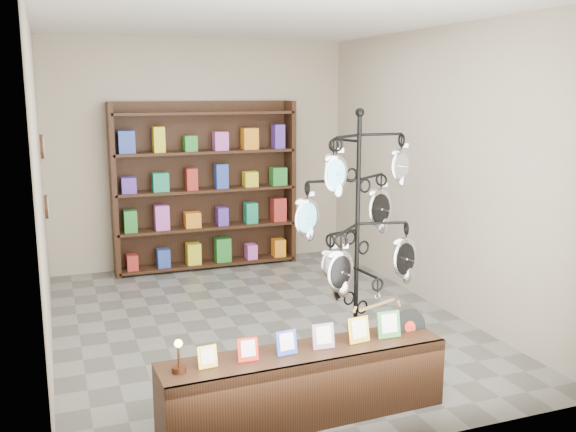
% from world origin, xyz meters
% --- Properties ---
extents(ground, '(5.00, 5.00, 0.00)m').
position_xyz_m(ground, '(0.00, 0.00, 0.00)').
color(ground, slate).
rests_on(ground, ground).
extents(room_envelope, '(5.00, 5.00, 5.00)m').
position_xyz_m(room_envelope, '(0.00, 0.00, 1.85)').
color(room_envelope, '#ADA08C').
rests_on(room_envelope, ground).
extents(display_tree, '(1.16, 1.14, 2.21)m').
position_xyz_m(display_tree, '(0.40, -1.36, 1.28)').
color(display_tree, black).
rests_on(display_tree, ground).
extents(front_shelf, '(2.12, 0.50, 0.74)m').
position_xyz_m(front_shelf, '(-0.29, -1.94, 0.26)').
color(front_shelf, black).
rests_on(front_shelf, ground).
extents(back_shelving, '(2.42, 0.36, 2.20)m').
position_xyz_m(back_shelving, '(0.00, 2.30, 1.03)').
color(back_shelving, black).
rests_on(back_shelving, ground).
extents(wall_clocks, '(0.03, 0.24, 0.84)m').
position_xyz_m(wall_clocks, '(-1.97, 0.80, 1.50)').
color(wall_clocks, black).
rests_on(wall_clocks, ground).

